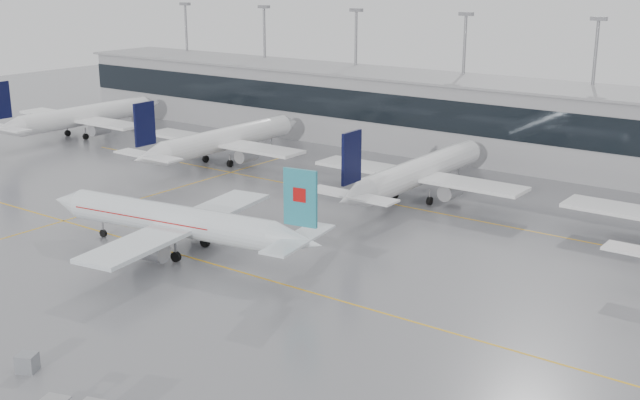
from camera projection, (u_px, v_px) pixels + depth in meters
The scene contains 13 objects.
ground at pixel (249, 274), 80.49m from camera, with size 320.00×320.00×0.00m, color slate.
taxi_line_main at pixel (249, 274), 80.49m from camera, with size 120.00×0.25×0.01m, color #E9A711.
taxi_line_north at pixel (402, 206), 103.70m from camera, with size 120.00×0.25×0.01m, color #E9A711.
taxi_line_cross at pixel (156, 194), 109.18m from camera, with size 0.25×60.00×0.01m, color #E9A711.
terminal at pixel (507, 123), 126.79m from camera, with size 180.00×15.00×12.00m, color gray.
terminal_glass at pixel (487, 121), 120.53m from camera, with size 180.00×0.20×5.00m, color black.
terminal_roof at pixel (510, 84), 125.07m from camera, with size 182.00×16.00×0.40m, color gray.
light_masts at pixel (525, 73), 129.39m from camera, with size 156.40×1.00×22.60m.
air_canada_jet at pixel (180, 222), 85.79m from camera, with size 35.36×28.23×10.99m.
parked_jet_a at pixel (81, 117), 145.38m from camera, with size 29.64×36.96×11.72m.
parked_jet_b at pixel (222, 140), 125.45m from camera, with size 29.64×36.96×11.72m.
parked_jet_c at pixel (417, 173), 105.52m from camera, with size 29.64×36.96×11.72m.
gse_unit at pixel (27, 363), 60.98m from camera, with size 1.42×1.32×1.42m, color gray.
Camera 1 is at (50.33, -56.38, 29.58)m, focal length 45.00 mm.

